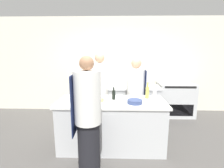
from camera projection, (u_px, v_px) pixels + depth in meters
The scene contains 18 objects.
ground_plane at pixel (111, 146), 3.45m from camera, with size 16.00×16.00×0.00m, color #4C4947.
wall_back at pixel (114, 65), 5.26m from camera, with size 8.00×0.06×2.80m.
prep_counter at pixel (111, 124), 3.36m from camera, with size 2.02×0.85×0.93m.
pass_counter at pixel (119, 104), 4.56m from camera, with size 2.09×0.63×0.93m.
oven_range at pixel (175, 99), 5.00m from camera, with size 0.97×0.70×0.93m.
chef_at_prep_near at pixel (88, 118), 2.54m from camera, with size 0.40×0.39×1.79m.
chef_at_stove at pixel (136, 96), 3.94m from camera, with size 0.41×0.40×1.69m.
chef_at_pass_far at pixel (100, 92), 3.97m from camera, with size 0.39×0.38×1.80m.
bottle_olive_oil at pixel (89, 95), 3.25m from camera, with size 0.06×0.06×0.29m.
bottle_vinegar at pixel (147, 92), 3.40m from camera, with size 0.07×0.07×0.32m.
bottle_wine at pixel (155, 93), 3.42m from camera, with size 0.08×0.08×0.25m.
bottle_cooking_oil at pixel (85, 100), 2.97m from camera, with size 0.07×0.07×0.27m.
bottle_sauce at pixel (114, 95), 3.34m from camera, with size 0.07×0.07×0.24m.
bowl_mixing_large at pixel (135, 102), 3.10m from camera, with size 0.27×0.27×0.07m.
bowl_prep_small at pixel (98, 100), 3.24m from camera, with size 0.21×0.21×0.06m.
bowl_ceramic_blue at pixel (70, 98), 3.31m from camera, with size 0.27×0.27×0.07m.
cup at pixel (83, 101), 3.12m from camera, with size 0.09×0.09×0.09m.
cutting_board at pixel (112, 104), 3.07m from camera, with size 0.31×0.27×0.01m.
Camera 1 is at (0.10, -3.14, 1.88)m, focal length 28.00 mm.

